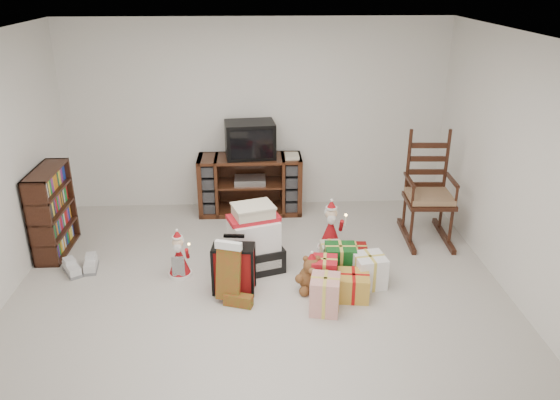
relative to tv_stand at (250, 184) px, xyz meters
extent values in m
cube|color=beige|center=(0.10, -2.23, -0.39)|extent=(5.00, 5.00, 0.01)
cube|color=silver|center=(0.10, -2.23, 2.11)|extent=(5.00, 5.00, 0.01)
cube|color=white|center=(0.10, 0.27, 0.86)|extent=(5.00, 0.01, 2.50)
cube|color=white|center=(0.10, -4.73, 0.86)|extent=(5.00, 0.01, 2.50)
cube|color=white|center=(2.60, -2.23, 0.86)|extent=(0.01, 5.00, 2.50)
cube|color=#482314|center=(0.00, 0.00, 0.00)|extent=(1.35, 0.48, 0.77)
cube|color=#B4B4B6|center=(0.00, -0.03, 0.07)|extent=(0.41, 0.29, 0.08)
cube|color=#391C0F|center=(-2.24, -1.02, 0.11)|extent=(0.27, 0.82, 1.00)
cube|color=#391C0F|center=(2.13, -0.90, 0.10)|extent=(0.57, 0.55, 0.05)
cube|color=#997453|center=(2.13, -0.90, 0.16)|extent=(0.52, 0.50, 0.06)
cube|color=#391C0F|center=(2.13, -0.66, 0.55)|extent=(0.46, 0.08, 0.83)
cube|color=#391C0F|center=(2.13, -0.90, -0.36)|extent=(0.58, 0.92, 0.06)
cube|color=black|center=(0.04, -1.55, -0.26)|extent=(0.69, 0.59, 0.27)
cube|color=white|center=(0.04, -1.55, 0.04)|extent=(0.59, 0.51, 0.32)
cube|color=red|center=(0.04, -1.55, 0.22)|extent=(0.59, 0.43, 0.05)
cube|color=beige|center=(0.04, -1.55, 0.30)|extent=(0.47, 0.41, 0.10)
cube|color=maroon|center=(-0.16, -2.00, -0.13)|extent=(0.41, 0.25, 0.52)
cube|color=black|center=(-0.16, -1.91, 0.20)|extent=(0.21, 0.05, 0.03)
ellipsoid|color=brown|center=(0.62, -2.00, -0.26)|extent=(0.26, 0.22, 0.27)
sphere|color=brown|center=(0.62, -2.03, -0.10)|extent=(0.17, 0.17, 0.17)
cone|color=#A31117|center=(0.93, -1.14, -0.18)|extent=(0.29, 0.29, 0.41)
sphere|color=beige|center=(0.93, -1.14, 0.08)|extent=(0.14, 0.14, 0.14)
cone|color=#A31117|center=(0.93, -1.14, 0.18)|extent=(0.12, 0.12, 0.10)
cylinder|color=silver|center=(1.08, -1.26, 0.03)|extent=(0.02, 0.02, 0.12)
cone|color=#A31117|center=(-0.75, -1.65, -0.21)|extent=(0.25, 0.25, 0.35)
sphere|color=beige|center=(-0.75, -1.65, 0.01)|extent=(0.12, 0.12, 0.12)
cone|color=#A31117|center=(-0.75, -1.65, 0.10)|extent=(0.11, 0.11, 0.09)
cylinder|color=silver|center=(-0.62, -1.74, -0.03)|extent=(0.02, 0.02, 0.11)
cube|color=silver|center=(-1.93, -1.52, -0.33)|extent=(0.28, 0.33, 0.11)
cube|color=silver|center=(-1.73, -1.52, -0.33)|extent=(0.17, 0.32, 0.11)
cube|color=red|center=(0.75, -2.00, -0.25)|extent=(0.28, 0.28, 0.28)
cube|color=#175C1B|center=(0.96, -1.73, -0.25)|extent=(0.28, 0.28, 0.28)
cube|color=gold|center=(1.01, -2.16, -0.25)|extent=(0.28, 0.28, 0.28)
cube|color=white|center=(0.70, -2.37, -0.25)|extent=(0.28, 0.28, 0.28)
cube|color=white|center=(1.23, -1.94, -0.25)|extent=(0.28, 0.28, 0.28)
cube|color=maroon|center=(1.17, -1.52, -0.25)|extent=(0.28, 0.28, 0.28)
cube|color=beige|center=(0.91, -1.47, -0.25)|extent=(0.28, 0.28, 0.28)
cube|color=black|center=(0.01, 0.02, 0.62)|extent=(0.67, 0.51, 0.46)
cube|color=black|center=(0.01, -0.21, 0.62)|extent=(0.53, 0.07, 0.37)
camera|label=1|loc=(0.08, -6.77, 2.63)|focal=35.00mm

